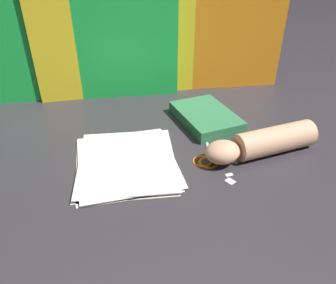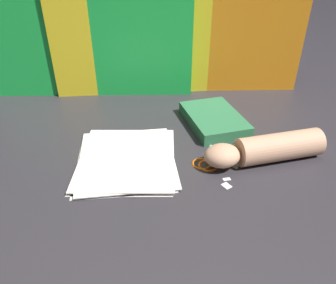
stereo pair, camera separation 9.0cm
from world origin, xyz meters
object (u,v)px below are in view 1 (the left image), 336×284
Objects in this scene: book_closed at (206,117)px; hand_forearm at (262,143)px; scissors at (207,157)px; paper_stack at (126,162)px.

hand_forearm reaches higher than book_closed.
scissors is 0.45× the size of hand_forearm.
hand_forearm is (0.10, -0.22, 0.02)m from book_closed.
paper_stack is at bearing 174.79° from hand_forearm.
hand_forearm reaches higher than scissors.
hand_forearm reaches higher than paper_stack.
hand_forearm is at bearing -4.19° from scissors.
scissors is 0.16m from hand_forearm.
book_closed is 1.73× the size of scissors.
book_closed reaches higher than scissors.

